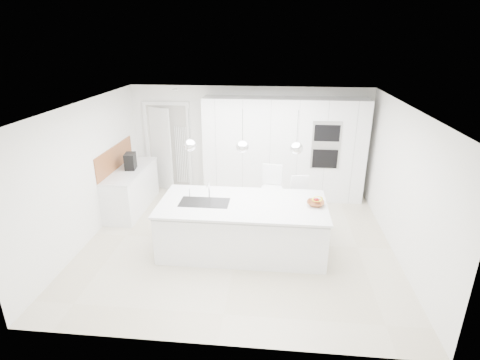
# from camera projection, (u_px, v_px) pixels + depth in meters

# --- Properties ---
(floor) EXTENTS (5.50, 5.50, 0.00)m
(floor) POSITION_uv_depth(u_px,v_px,m) (238.00, 241.00, 6.91)
(floor) COLOR beige
(floor) RESTS_ON ground
(wall_back) EXTENTS (5.50, 0.00, 5.50)m
(wall_back) POSITION_uv_depth(u_px,v_px,m) (249.00, 140.00, 8.78)
(wall_back) COLOR white
(wall_back) RESTS_ON ground
(wall_left) EXTENTS (0.00, 5.00, 5.00)m
(wall_left) POSITION_uv_depth(u_px,v_px,m) (86.00, 173.00, 6.72)
(wall_left) COLOR white
(wall_left) RESTS_ON ground
(ceiling) EXTENTS (5.50, 5.50, 0.00)m
(ceiling) POSITION_uv_depth(u_px,v_px,m) (238.00, 106.00, 6.01)
(ceiling) COLOR white
(ceiling) RESTS_ON wall_back
(tall_cabinets) EXTENTS (3.60, 0.60, 2.30)m
(tall_cabinets) POSITION_uv_depth(u_px,v_px,m) (283.00, 149.00, 8.47)
(tall_cabinets) COLOR white
(tall_cabinets) RESTS_ON floor
(oven_stack) EXTENTS (0.62, 0.04, 1.05)m
(oven_stack) POSITION_uv_depth(u_px,v_px,m) (326.00, 145.00, 8.02)
(oven_stack) COLOR #A5A5A8
(oven_stack) RESTS_ON tall_cabinets
(doorway_frame) EXTENTS (1.11, 0.08, 2.13)m
(doorway_frame) POSITION_uv_depth(u_px,v_px,m) (169.00, 148.00, 9.02)
(doorway_frame) COLOR white
(doorway_frame) RESTS_ON floor
(hallway_door) EXTENTS (0.76, 0.38, 2.00)m
(hallway_door) POSITION_uv_depth(u_px,v_px,m) (158.00, 149.00, 9.00)
(hallway_door) COLOR white
(hallway_door) RESTS_ON floor
(radiator) EXTENTS (0.32, 0.04, 1.40)m
(radiator) POSITION_uv_depth(u_px,v_px,m) (182.00, 155.00, 9.04)
(radiator) COLOR white
(radiator) RESTS_ON floor
(left_base_cabinets) EXTENTS (0.60, 1.80, 0.86)m
(left_base_cabinets) POSITION_uv_depth(u_px,v_px,m) (132.00, 190.00, 8.10)
(left_base_cabinets) COLOR white
(left_base_cabinets) RESTS_ON floor
(left_worktop) EXTENTS (0.62, 1.82, 0.04)m
(left_worktop) POSITION_uv_depth(u_px,v_px,m) (130.00, 170.00, 7.94)
(left_worktop) COLOR white
(left_worktop) RESTS_ON left_base_cabinets
(oak_backsplash) EXTENTS (0.02, 1.80, 0.50)m
(oak_backsplash) POSITION_uv_depth(u_px,v_px,m) (115.00, 158.00, 7.87)
(oak_backsplash) COLOR #9F5C31
(oak_backsplash) RESTS_ON wall_left
(island_base) EXTENTS (2.80, 1.20, 0.86)m
(island_base) POSITION_uv_depth(u_px,v_px,m) (242.00, 229.00, 6.47)
(island_base) COLOR white
(island_base) RESTS_ON floor
(island_worktop) EXTENTS (2.84, 1.40, 0.04)m
(island_worktop) POSITION_uv_depth(u_px,v_px,m) (243.00, 204.00, 6.36)
(island_worktop) COLOR white
(island_worktop) RESTS_ON island_base
(island_sink) EXTENTS (0.84, 0.44, 0.18)m
(island_sink) POSITION_uv_depth(u_px,v_px,m) (205.00, 207.00, 6.39)
(island_sink) COLOR #3F3F42
(island_sink) RESTS_ON island_worktop
(island_tap) EXTENTS (0.02, 0.02, 0.30)m
(island_tap) POSITION_uv_depth(u_px,v_px,m) (209.00, 190.00, 6.49)
(island_tap) COLOR white
(island_tap) RESTS_ON island_worktop
(pendant_left) EXTENTS (0.20, 0.20, 0.20)m
(pendant_left) POSITION_uv_depth(u_px,v_px,m) (190.00, 145.00, 6.02)
(pendant_left) COLOR white
(pendant_left) RESTS_ON ceiling
(pendant_mid) EXTENTS (0.20, 0.20, 0.20)m
(pendant_mid) POSITION_uv_depth(u_px,v_px,m) (243.00, 147.00, 5.94)
(pendant_mid) COLOR white
(pendant_mid) RESTS_ON ceiling
(pendant_right) EXTENTS (0.20, 0.20, 0.20)m
(pendant_right) POSITION_uv_depth(u_px,v_px,m) (296.00, 148.00, 5.86)
(pendant_right) COLOR white
(pendant_right) RESTS_ON ceiling
(fruit_bowl) EXTENTS (0.33, 0.33, 0.07)m
(fruit_bowl) POSITION_uv_depth(u_px,v_px,m) (315.00, 203.00, 6.24)
(fruit_bowl) COLOR #9F5C31
(fruit_bowl) RESTS_ON island_worktop
(espresso_machine) EXTENTS (0.25, 0.35, 0.34)m
(espresso_machine) POSITION_uv_depth(u_px,v_px,m) (130.00, 161.00, 7.91)
(espresso_machine) COLOR black
(espresso_machine) RESTS_ON left_worktop
(bar_stool_left) EXTENTS (0.48, 0.61, 1.22)m
(bar_stool_left) POSITION_uv_depth(u_px,v_px,m) (272.00, 197.00, 7.29)
(bar_stool_left) COLOR white
(bar_stool_left) RESTS_ON floor
(bar_stool_right) EXTENTS (0.46, 0.56, 1.08)m
(bar_stool_right) POSITION_uv_depth(u_px,v_px,m) (299.00, 205.00, 7.11)
(bar_stool_right) COLOR white
(bar_stool_right) RESTS_ON floor
(apple_a) EXTENTS (0.08, 0.08, 0.08)m
(apple_a) POSITION_uv_depth(u_px,v_px,m) (317.00, 200.00, 6.28)
(apple_a) COLOR #A41018
(apple_a) RESTS_ON fruit_bowl
(apple_b) EXTENTS (0.07, 0.07, 0.07)m
(apple_b) POSITION_uv_depth(u_px,v_px,m) (315.00, 200.00, 6.28)
(apple_b) COLOR #A41018
(apple_b) RESTS_ON fruit_bowl
(banana_bunch) EXTENTS (0.22, 0.16, 0.20)m
(banana_bunch) POSITION_uv_depth(u_px,v_px,m) (317.00, 199.00, 6.22)
(banana_bunch) COLOR yellow
(banana_bunch) RESTS_ON fruit_bowl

